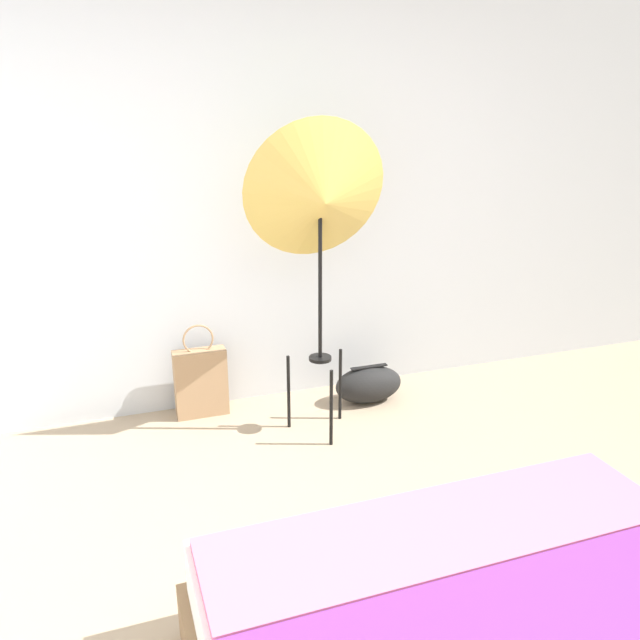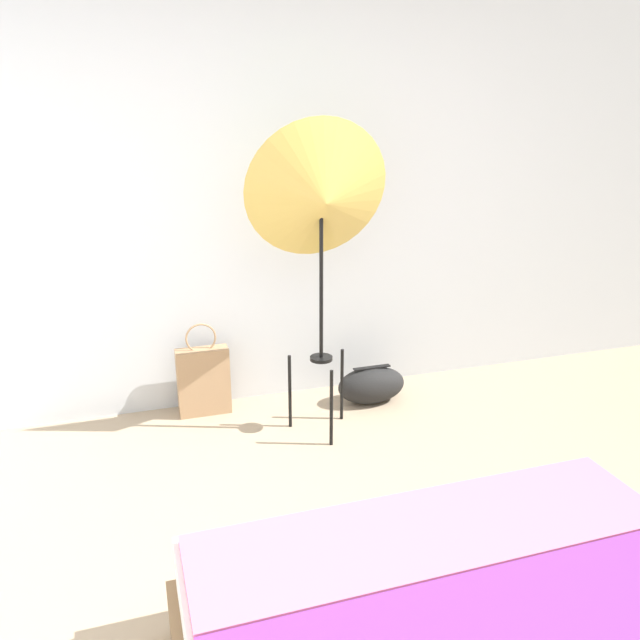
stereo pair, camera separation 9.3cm
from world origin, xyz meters
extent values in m
plane|color=gray|center=(0.00, 0.00, 0.00)|extent=(14.00, 14.00, 0.00)
cube|color=#B7BCC1|center=(0.00, 2.12, 1.30)|extent=(8.00, 0.05, 2.60)
cube|color=#702D8E|center=(0.05, -0.52, 0.44)|extent=(1.66, 0.44, 0.04)
cube|color=#D6668E|center=(0.05, -0.07, 0.44)|extent=(1.66, 0.44, 0.04)
cylinder|color=black|center=(0.17, 1.34, 0.23)|extent=(0.02, 0.02, 0.46)
cylinder|color=black|center=(0.00, 1.62, 0.23)|extent=(0.02, 0.02, 0.46)
cylinder|color=black|center=(0.33, 1.62, 0.23)|extent=(0.02, 0.02, 0.46)
cylinder|color=black|center=(0.17, 1.52, 0.46)|extent=(0.13, 0.13, 0.02)
cylinder|color=black|center=(0.17, 1.52, 0.92)|extent=(0.02, 0.02, 0.92)
cone|color=#D1B251|center=(0.17, 1.52, 1.38)|extent=(0.80, 0.42, 0.82)
cube|color=#9E7A56|center=(-0.47, 1.96, 0.22)|extent=(0.32, 0.11, 0.43)
torus|color=#9E7A56|center=(-0.47, 1.96, 0.50)|extent=(0.19, 0.01, 0.19)
ellipsoid|color=black|center=(0.59, 1.78, 0.12)|extent=(0.45, 0.24, 0.24)
cube|color=black|center=(0.59, 1.78, 0.25)|extent=(0.25, 0.04, 0.01)
camera|label=1|loc=(-0.94, -1.63, 1.81)|focal=35.00mm
camera|label=2|loc=(-0.85, -1.66, 1.81)|focal=35.00mm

